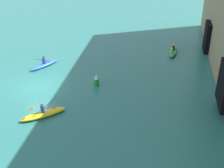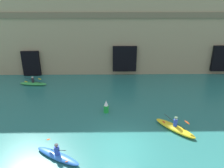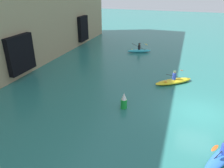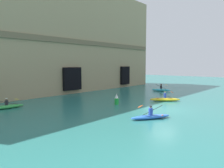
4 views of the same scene
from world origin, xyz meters
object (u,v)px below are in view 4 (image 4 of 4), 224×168
(kayak_cyan, at_px, (161,90))
(marker_buoy, at_px, (117,99))
(kayak_blue, at_px, (151,116))
(kayak_green, at_px, (7,106))
(kayak_yellow, at_px, (165,99))

(kayak_cyan, xyz_separation_m, marker_buoy, (-13.66, -1.94, 0.29))
(kayak_blue, distance_m, marker_buoy, 6.79)
(kayak_green, height_order, kayak_blue, kayak_blue)
(kayak_cyan, distance_m, kayak_blue, 18.55)
(kayak_yellow, relative_size, marker_buoy, 2.80)
(kayak_green, height_order, marker_buoy, marker_buoy)
(kayak_cyan, relative_size, marker_buoy, 2.55)
(kayak_green, bearing_deg, marker_buoy, -30.42)
(kayak_cyan, height_order, marker_buoy, kayak_cyan)
(kayak_cyan, xyz_separation_m, kayak_blue, (-16.75, -7.98, -0.04))
(kayak_green, relative_size, marker_buoy, 2.86)
(kayak_blue, relative_size, kayak_yellow, 1.01)
(kayak_blue, bearing_deg, kayak_green, 144.21)
(kayak_green, xyz_separation_m, kayak_blue, (5.65, -12.82, -0.00))
(kayak_cyan, relative_size, kayak_yellow, 0.91)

